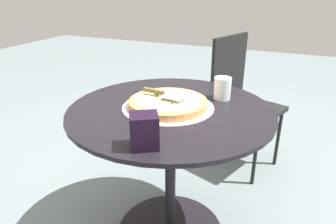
% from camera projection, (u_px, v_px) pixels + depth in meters
% --- Properties ---
extents(patio_table, '(0.93, 0.93, 0.72)m').
position_uv_depth(patio_table, '(170.00, 148.00, 1.48)').
color(patio_table, black).
rests_on(patio_table, ground).
extents(pizza_on_tray, '(0.42, 0.42, 0.05)m').
position_uv_depth(pizza_on_tray, '(168.00, 104.00, 1.40)').
color(pizza_on_tray, silver).
rests_on(pizza_on_tray, patio_table).
extents(pizza_server, '(0.09, 0.21, 0.02)m').
position_uv_depth(pizza_server, '(163.00, 94.00, 1.41)').
color(pizza_server, silver).
rests_on(pizza_server, pizza_on_tray).
extents(drinking_cup, '(0.08, 0.08, 0.11)m').
position_uv_depth(drinking_cup, '(222.00, 88.00, 1.49)').
color(drinking_cup, white).
rests_on(drinking_cup, patio_table).
extents(napkin_dispenser, '(0.12, 0.13, 0.12)m').
position_uv_depth(napkin_dispenser, '(144.00, 131.00, 1.05)').
color(napkin_dispenser, black).
rests_on(napkin_dispenser, patio_table).
extents(patio_chair_far, '(0.50, 0.50, 0.92)m').
position_uv_depth(patio_chair_far, '(240.00, 95.00, 2.13)').
color(patio_chair_far, black).
rests_on(patio_chair_far, ground).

